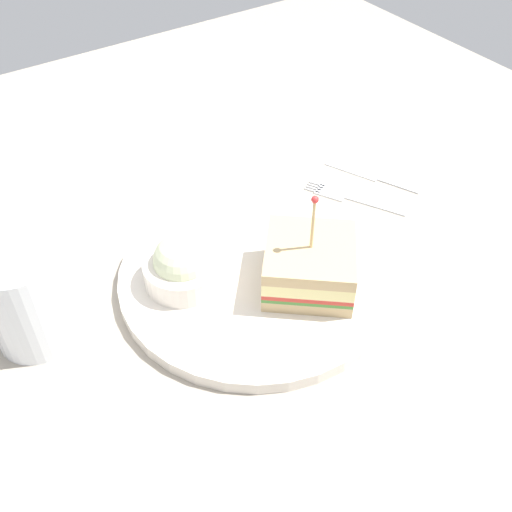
% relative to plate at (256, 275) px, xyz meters
% --- Properties ---
extents(ground_plane, '(1.20, 1.20, 0.02)m').
position_rel_plate_xyz_m(ground_plane, '(0.00, 0.00, -0.02)').
color(ground_plane, '#9E9384').
extents(plate, '(0.28, 0.28, 0.01)m').
position_rel_plate_xyz_m(plate, '(0.00, 0.00, 0.00)').
color(plate, silver).
rests_on(plate, ground_plane).
extents(sandwich_half_center, '(0.12, 0.12, 0.11)m').
position_rel_plate_xyz_m(sandwich_half_center, '(0.03, -0.04, 0.03)').
color(sandwich_half_center, tan).
rests_on(sandwich_half_center, plate).
extents(coleslaw_bowl, '(0.08, 0.08, 0.06)m').
position_rel_plate_xyz_m(coleslaw_bowl, '(-0.07, 0.03, 0.03)').
color(coleslaw_bowl, silver).
rests_on(coleslaw_bowl, plate).
extents(drink_glass, '(0.08, 0.08, 0.10)m').
position_rel_plate_xyz_m(drink_glass, '(-0.21, 0.06, 0.04)').
color(drink_glass, '#B74C33').
rests_on(drink_glass, ground_plane).
extents(fork, '(0.07, 0.12, 0.00)m').
position_rel_plate_xyz_m(fork, '(0.17, 0.06, -0.01)').
color(fork, silver).
rests_on(fork, ground_plane).
extents(knife, '(0.06, 0.12, 0.00)m').
position_rel_plate_xyz_m(knife, '(0.22, 0.07, -0.01)').
color(knife, silver).
rests_on(knife, ground_plane).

